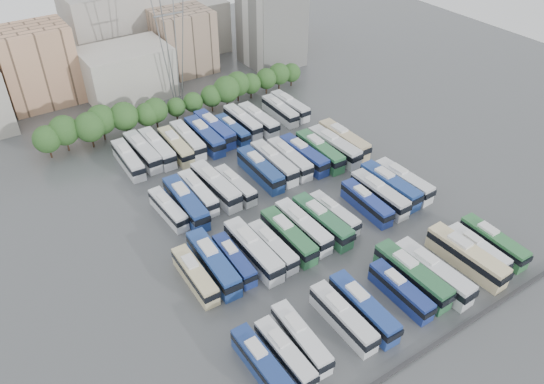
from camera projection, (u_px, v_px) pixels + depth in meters
ground at (292, 215)px, 92.38m from camera, size 220.00×220.00×0.00m
parapet at (436, 344)px, 70.09m from camera, size 56.00×0.50×0.50m
tree_line at (171, 104)px, 116.65m from camera, size 64.86×7.87×7.97m
city_buildings at (103, 50)px, 132.61m from camera, size 102.00×35.00×20.00m
apartment_tower at (272, 15)px, 138.65m from camera, size 14.00×14.00×26.00m
electricity_pylon at (170, 25)px, 115.73m from camera, size 9.00×6.91×33.83m
bus_r0_s0 at (262, 364)px, 65.77m from camera, size 2.59×11.70×3.67m
bus_r0_s1 at (285, 353)px, 67.18m from camera, size 2.49×11.11×3.48m
bus_r0_s2 at (301, 338)px, 69.07m from camera, size 3.02×11.57×3.60m
bus_r0_s4 at (343, 317)px, 71.71m from camera, size 2.69×12.05×3.78m
bus_r0_s5 at (363, 307)px, 72.98m from camera, size 3.03×12.65×3.95m
bus_r0_s7 at (401, 290)px, 75.79m from camera, size 2.55×11.31×3.54m
bus_r0_s8 at (412, 275)px, 77.80m from camera, size 3.13×13.53×4.23m
bus_r0_s9 at (433, 272)px, 78.26m from camera, size 3.47×13.59×4.23m
bus_r0_s11 at (467, 256)px, 81.00m from camera, size 3.44×13.78×4.29m
bus_r0_s12 at (478, 249)px, 82.80m from camera, size 2.62×11.05×3.45m
bus_r0_s13 at (494, 242)px, 84.04m from camera, size 2.83×11.98×3.74m
bus_r1_s0 at (195, 275)px, 78.19m from camera, size 2.74×11.57×3.62m
bus_r1_s1 at (213, 263)px, 79.83m from camera, size 3.49×13.65×4.25m
bus_r1_s2 at (234, 260)px, 81.00m from camera, size 2.79×10.88×3.39m
bus_r1_s3 at (253, 250)px, 82.10m from camera, size 2.98×13.58×4.26m
bus_r1_s4 at (273, 247)px, 83.27m from camera, size 2.57×11.23×3.52m
bus_r1_s5 at (288, 236)px, 84.97m from camera, size 2.83×12.78×4.01m
bus_r1_s6 at (303, 226)px, 86.88m from camera, size 2.92×12.74×3.99m
bus_r1_s7 at (322, 221)px, 87.90m from camera, size 3.33×13.22×4.12m
bus_r1_s8 at (334, 213)px, 90.06m from camera, size 2.84×11.06×3.44m
bus_r1_s10 at (367, 203)px, 92.28m from camera, size 3.01×11.81×3.68m
bus_r1_s11 at (379, 194)px, 94.07m from camera, size 2.90×12.85×4.02m
bus_r1_s12 at (390, 185)px, 96.03m from camera, size 3.22×13.34×4.16m
bus_r1_s13 at (403, 181)px, 97.35m from camera, size 3.26×12.73×3.96m
bus_r2_s1 at (168, 209)px, 91.07m from camera, size 2.83×10.96×3.41m
bus_r2_s2 at (186, 202)px, 91.82m from camera, size 3.38×13.75×4.29m
bus_r2_s3 at (198, 192)px, 94.70m from camera, size 2.71×11.81×3.70m
bus_r2_s4 at (216, 185)px, 95.93m from camera, size 3.55×13.66×4.25m
bus_r2_s5 at (235, 185)px, 96.69m from camera, size 2.90×11.14×3.47m
bus_r2_s7 at (260, 169)px, 100.25m from camera, size 3.20×13.32×4.16m
bus_r2_s8 at (274, 162)px, 102.09m from camera, size 3.05×13.28×4.16m
bus_r2_s9 at (289, 159)px, 103.37m from camera, size 3.07×12.73×3.98m
bus_r2_s10 at (304, 155)px, 104.41m from camera, size 3.22×13.06×4.07m
bus_r2_s11 at (320, 151)px, 105.45m from camera, size 3.23×13.32×4.16m
bus_r2_s12 at (334, 146)px, 106.83m from camera, size 3.55×13.67×4.25m
bus_r2_s13 at (344, 140)px, 108.87m from camera, size 3.03×13.57×4.25m
bus_r3_s1 at (128, 159)px, 103.24m from camera, size 3.01×12.37×3.86m
bus_r3_s2 at (142, 151)px, 105.48m from camera, size 3.08×13.03×4.07m
bus_r3_s3 at (157, 148)px, 106.53m from camera, size 2.84×12.93×4.05m
bus_r3_s4 at (176, 146)px, 107.18m from camera, size 3.09×12.63×3.94m
bus_r3_s5 at (188, 140)px, 109.18m from camera, size 3.22×12.74×3.97m
bus_r3_s6 at (204, 136)px, 110.18m from camera, size 3.04×13.49×4.23m
bus_r3_s7 at (214, 129)px, 112.55m from camera, size 3.25×13.47×4.21m
bus_r3_s8 at (232, 129)px, 113.05m from camera, size 2.63×11.00×3.44m
bus_r3_s9 at (243, 121)px, 115.50m from camera, size 2.79×12.45×3.90m
bus_r3_s10 at (258, 120)px, 116.03m from camera, size 3.08×12.74×3.98m
bus_r3_s12 at (280, 110)px, 119.72m from camera, size 2.88×11.96×3.73m
bus_r3_s13 at (290, 106)px, 121.51m from camera, size 2.99×12.18×3.80m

